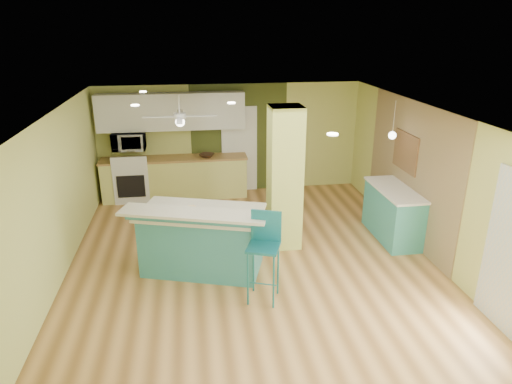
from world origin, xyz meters
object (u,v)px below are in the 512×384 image
side_counter (393,213)px  canister (192,211)px  peninsula (202,239)px  fruit_bowl (207,155)px  bar_stool (265,242)px

side_counter → canister: canister is taller
peninsula → fruit_bowl: peninsula is taller
peninsula → canister: peninsula is taller
fruit_bowl → canister: size_ratio=2.20×
peninsula → bar_stool: bearing=-29.1°
fruit_bowl → bar_stool: bearing=-81.9°
peninsula → fruit_bowl: bearing=103.5°
peninsula → canister: size_ratio=15.76×
canister → side_counter: bearing=12.6°
side_counter → canister: 3.80m
side_counter → fruit_bowl: size_ratio=4.62×
bar_stool → canister: bearing=162.7°
peninsula → bar_stool: (0.86, -0.92, 0.34)m
peninsula → bar_stool: size_ratio=1.76×
bar_stool → canister: (-0.99, 0.78, 0.21)m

